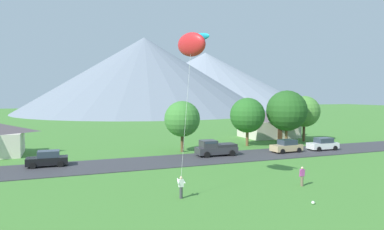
% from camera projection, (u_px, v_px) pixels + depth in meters
% --- Properties ---
extents(road_strip, '(160.00, 7.39, 0.08)m').
position_uv_depth(road_strip, '(163.00, 161.00, 40.27)').
color(road_strip, '#38383D').
rests_on(road_strip, ground).
extents(mountain_west_ridge, '(107.05, 107.05, 32.42)m').
position_uv_depth(mountain_west_ridge, '(145.00, 75.00, 151.98)').
color(mountain_west_ridge, slate).
rests_on(mountain_west_ridge, ground).
extents(mountain_far_east_ridge, '(115.67, 115.67, 30.75)m').
position_uv_depth(mountain_far_east_ridge, '(205.00, 80.00, 193.10)').
color(mountain_far_east_ridge, gray).
rests_on(mountain_far_east_ridge, ground).
extents(mountain_central_ridge, '(74.30, 74.30, 18.94)m').
position_uv_depth(mountain_central_ridge, '(161.00, 91.00, 175.14)').
color(mountain_central_ridge, gray).
rests_on(mountain_central_ridge, ground).
extents(house_left_center, '(9.85, 7.57, 4.71)m').
position_uv_depth(house_left_center, '(269.00, 124.00, 63.21)').
color(house_left_center, beige).
rests_on(house_left_center, ground).
extents(tree_near_left, '(4.83, 4.83, 6.92)m').
position_uv_depth(tree_near_left, '(182.00, 119.00, 46.89)').
color(tree_near_left, brown).
rests_on(tree_near_left, ground).
extents(tree_left_of_center, '(5.28, 5.28, 7.29)m').
position_uv_depth(tree_left_of_center, '(247.00, 115.00, 52.53)').
color(tree_left_of_center, brown).
rests_on(tree_left_of_center, ground).
extents(tree_center, '(6.26, 6.26, 8.41)m').
position_uv_depth(tree_center, '(287.00, 111.00, 53.64)').
color(tree_center, brown).
rests_on(tree_center, ground).
extents(tree_right_of_center, '(5.12, 5.12, 7.54)m').
position_uv_depth(tree_right_of_center, '(304.00, 111.00, 57.56)').
color(tree_right_of_center, brown).
rests_on(tree_right_of_center, ground).
extents(parked_car_black_west_end, '(4.25, 2.18, 1.68)m').
position_uv_depth(parked_car_black_west_end, '(48.00, 159.00, 37.42)').
color(parked_car_black_west_end, black).
rests_on(parked_car_black_west_end, road_strip).
extents(parked_car_tan_mid_west, '(4.28, 2.23, 1.68)m').
position_uv_depth(parked_car_tan_mid_west, '(287.00, 146.00, 46.55)').
color(parked_car_tan_mid_west, tan).
rests_on(parked_car_tan_mid_west, road_strip).
extents(parked_car_white_mid_east, '(4.27, 2.22, 1.68)m').
position_uv_depth(parked_car_white_mid_east, '(323.00, 144.00, 48.41)').
color(parked_car_white_mid_east, white).
rests_on(parked_car_white_mid_east, road_strip).
extents(pickup_truck_charcoal_west_side, '(5.24, 2.39, 1.99)m').
position_uv_depth(pickup_truck_charcoal_west_side, '(215.00, 148.00, 43.85)').
color(pickup_truck_charcoal_west_side, '#333338').
rests_on(pickup_truck_charcoal_west_side, road_strip).
extents(kite_flyer_with_kite, '(2.75, 3.39, 12.69)m').
position_uv_depth(kite_flyer_with_kite, '(192.00, 46.00, 27.07)').
color(kite_flyer_with_kite, '#3D3D42').
rests_on(kite_flyer_with_kite, ground).
extents(watcher_person, '(0.56, 0.24, 1.68)m').
position_uv_depth(watcher_person, '(302.00, 176.00, 29.61)').
color(watcher_person, '#70604C').
rests_on(watcher_person, ground).
extents(soccer_ball, '(0.24, 0.24, 0.24)m').
position_uv_depth(soccer_ball, '(313.00, 203.00, 24.75)').
color(soccer_ball, white).
rests_on(soccer_ball, ground).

